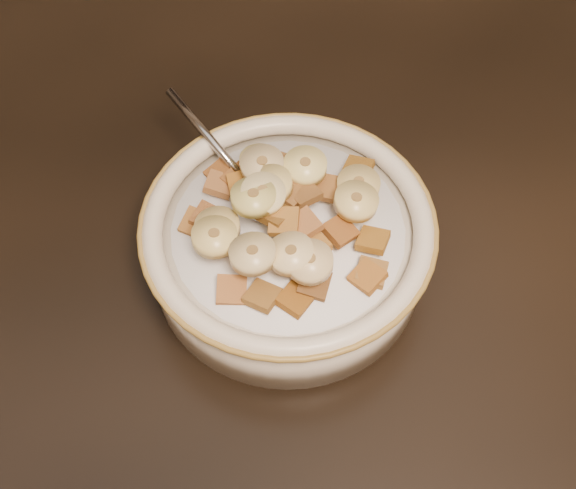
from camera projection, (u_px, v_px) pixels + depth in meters
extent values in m
cube|color=black|center=(111.00, 366.00, 0.53)|extent=(1.42, 0.93, 0.04)
cylinder|color=beige|center=(288.00, 249.00, 0.53)|extent=(0.20, 0.20, 0.05)
cylinder|color=white|center=(288.00, 230.00, 0.51)|extent=(0.17, 0.17, 0.00)
ellipsoid|color=#9C9C9C|center=(260.00, 198.00, 0.52)|extent=(0.05, 0.06, 0.01)
cube|color=brown|center=(299.00, 183.00, 0.52)|extent=(0.03, 0.03, 0.01)
cube|color=brown|center=(295.00, 300.00, 0.48)|extent=(0.03, 0.03, 0.01)
cube|color=brown|center=(340.00, 231.00, 0.50)|extent=(0.03, 0.03, 0.01)
cube|color=brown|center=(358.00, 169.00, 0.53)|extent=(0.03, 0.03, 0.01)
cube|color=#9C511B|center=(367.00, 277.00, 0.49)|extent=(0.03, 0.03, 0.01)
cube|color=brown|center=(314.00, 283.00, 0.48)|extent=(0.03, 0.03, 0.01)
cube|color=#935D2E|center=(208.00, 218.00, 0.51)|extent=(0.03, 0.03, 0.01)
cube|color=#8D5C19|center=(284.00, 222.00, 0.49)|extent=(0.03, 0.03, 0.01)
cube|color=brown|center=(239.00, 179.00, 0.53)|extent=(0.03, 0.03, 0.01)
cube|color=#996134|center=(303.00, 225.00, 0.49)|extent=(0.03, 0.03, 0.01)
cube|color=brown|center=(221.00, 173.00, 0.54)|extent=(0.03, 0.03, 0.01)
cube|color=brown|center=(216.00, 241.00, 0.49)|extent=(0.02, 0.02, 0.01)
cube|color=olive|center=(371.00, 272.00, 0.49)|extent=(0.03, 0.03, 0.01)
cube|color=#9D5C2F|center=(232.00, 290.00, 0.48)|extent=(0.02, 0.03, 0.01)
cube|color=brown|center=(277.00, 185.00, 0.52)|extent=(0.02, 0.02, 0.01)
cube|color=brown|center=(272.00, 162.00, 0.54)|extent=(0.03, 0.03, 0.01)
cube|color=#9A6621|center=(373.00, 240.00, 0.50)|extent=(0.03, 0.03, 0.01)
cube|color=brown|center=(276.00, 215.00, 0.49)|extent=(0.03, 0.03, 0.01)
cube|color=olive|center=(312.00, 245.00, 0.49)|extent=(0.03, 0.03, 0.01)
cube|color=brown|center=(328.00, 188.00, 0.52)|extent=(0.03, 0.03, 0.01)
cube|color=brown|center=(197.00, 224.00, 0.51)|extent=(0.03, 0.03, 0.01)
cube|color=#935E25|center=(262.00, 296.00, 0.48)|extent=(0.03, 0.03, 0.01)
cube|color=brown|center=(220.00, 238.00, 0.50)|extent=(0.02, 0.02, 0.01)
cube|color=#905118|center=(243.00, 184.00, 0.52)|extent=(0.02, 0.02, 0.01)
cube|color=brown|center=(290.00, 193.00, 0.50)|extent=(0.03, 0.03, 0.01)
cube|color=brown|center=(304.00, 193.00, 0.50)|extent=(0.03, 0.03, 0.01)
cube|color=brown|center=(219.00, 184.00, 0.53)|extent=(0.03, 0.03, 0.01)
cylinder|color=#D4C573|center=(261.00, 162.00, 0.52)|extent=(0.04, 0.04, 0.01)
cylinder|color=#F0D382|center=(356.00, 201.00, 0.50)|extent=(0.03, 0.03, 0.01)
cylinder|color=#CAC069|center=(253.00, 197.00, 0.49)|extent=(0.04, 0.04, 0.01)
cylinder|color=#E7D47D|center=(217.00, 227.00, 0.49)|extent=(0.04, 0.04, 0.01)
cylinder|color=#E7D689|center=(305.00, 166.00, 0.51)|extent=(0.04, 0.04, 0.01)
cylinder|color=#E2CE71|center=(215.00, 237.00, 0.48)|extent=(0.04, 0.04, 0.01)
cylinder|color=#F5DE9A|center=(291.00, 254.00, 0.47)|extent=(0.04, 0.04, 0.02)
cylinder|color=#F7DF96|center=(263.00, 194.00, 0.49)|extent=(0.04, 0.04, 0.02)
cylinder|color=tan|center=(262.00, 165.00, 0.51)|extent=(0.04, 0.04, 0.01)
cylinder|color=#CEBB72|center=(358.00, 185.00, 0.51)|extent=(0.04, 0.04, 0.01)
cylinder|color=#E6C67D|center=(310.00, 262.00, 0.47)|extent=(0.04, 0.04, 0.01)
cylinder|color=beige|center=(253.00, 254.00, 0.47)|extent=(0.04, 0.04, 0.01)
cylinder|color=#DBCC70|center=(270.00, 185.00, 0.50)|extent=(0.04, 0.04, 0.01)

